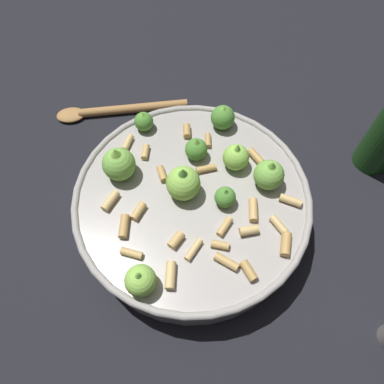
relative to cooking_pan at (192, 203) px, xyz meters
The scene contains 3 objects.
ground_plane 0.04m from the cooking_pan, 32.22° to the left, with size 2.40×2.40×0.00m, color black.
cooking_pan is the anchor object (origin of this frame).
wooden_spoon 0.26m from the cooking_pan, 120.22° to the right, with size 0.15×0.22×0.02m.
Camera 1 is at (0.22, 0.11, 0.51)m, focal length 33.17 mm.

